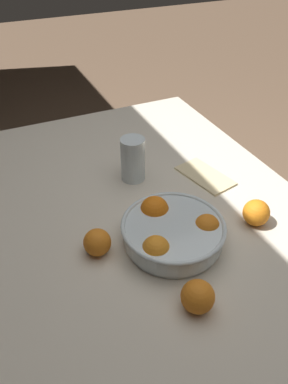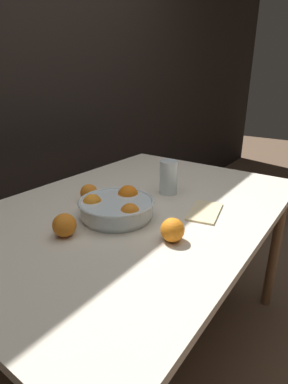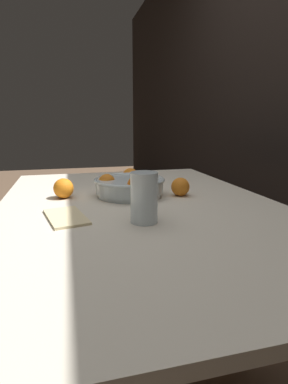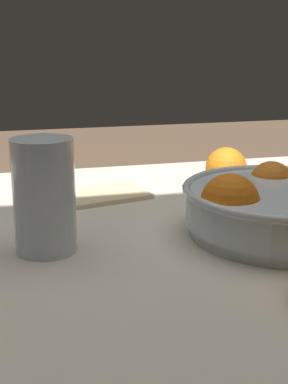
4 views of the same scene
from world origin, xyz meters
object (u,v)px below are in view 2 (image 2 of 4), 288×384
juice_glass (169,179)px  orange_loose_aside (172,230)px  orange_loose_front (64,225)px  fruit_bowl (117,207)px  orange_loose_near_bowl (89,193)px

juice_glass → orange_loose_aside: size_ratio=1.93×
orange_loose_front → orange_loose_aside: (0.18, -0.31, -0.00)m
fruit_bowl → juice_glass: bearing=-4.3°
orange_loose_near_bowl → orange_loose_front: orange_loose_front is taller
fruit_bowl → orange_loose_front: size_ratio=3.58×
fruit_bowl → orange_loose_near_bowl: 0.21m
orange_loose_near_bowl → juice_glass: bearing=-38.6°
fruit_bowl → orange_loose_front: fruit_bowl is taller
juice_glass → orange_loose_front: juice_glass is taller
fruit_bowl → orange_loose_near_bowl: fruit_bowl is taller
juice_glass → orange_loose_aside: 0.43m
orange_loose_near_bowl → orange_loose_aside: size_ratio=0.95×
fruit_bowl → orange_loose_aside: 0.26m
orange_loose_aside → fruit_bowl: bearing=83.5°
orange_loose_aside → juice_glass: bearing=33.3°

